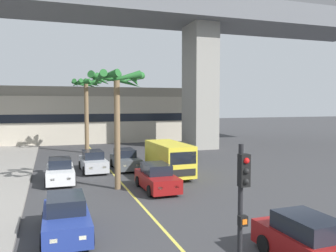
{
  "coord_description": "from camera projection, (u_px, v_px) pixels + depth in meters",
  "views": [
    {
      "loc": [
        -4.3,
        1.33,
        5.15
      ],
      "look_at": [
        0.0,
        14.0,
        4.28
      ],
      "focal_mm": 37.31,
      "sensor_mm": 36.0,
      "label": 1
    }
  ],
  "objects": [
    {
      "name": "lane_stripe_center",
      "position": [
        120.0,
        181.0,
        23.13
      ],
      "size": [
        0.14,
        56.0,
        0.01
      ],
      "primitive_type": "cube",
      "color": "#DBCC4C",
      "rests_on": "ground"
    },
    {
      "name": "bridge_overpass",
      "position": [
        104.0,
        12.0,
        36.14
      ],
      "size": [
        70.14,
        8.0,
        18.29
      ],
      "color": "slate",
      "rests_on": "ground"
    },
    {
      "name": "pier_building_backdrop",
      "position": [
        83.0,
        115.0,
        47.2
      ],
      "size": [
        31.18,
        8.04,
        7.23
      ],
      "color": "#BCB29E",
      "rests_on": "ground"
    },
    {
      "name": "car_queue_front",
      "position": [
        60.0,
        171.0,
        22.71
      ],
      "size": [
        1.88,
        4.12,
        1.56
      ],
      "color": "white",
      "rests_on": "ground"
    },
    {
      "name": "car_queue_second",
      "position": [
        310.0,
        243.0,
        11.06
      ],
      "size": [
        1.91,
        4.14,
        1.56
      ],
      "color": "maroon",
      "rests_on": "ground"
    },
    {
      "name": "car_queue_third",
      "position": [
        125.0,
        160.0,
        27.31
      ],
      "size": [
        1.88,
        4.12,
        1.56
      ],
      "color": "#4C5156",
      "rests_on": "ground"
    },
    {
      "name": "car_queue_fourth",
      "position": [
        157.0,
        178.0,
        20.67
      ],
      "size": [
        1.88,
        4.12,
        1.56
      ],
      "color": "maroon",
      "rests_on": "ground"
    },
    {
      "name": "car_queue_fifth",
      "position": [
        93.0,
        162.0,
        26.4
      ],
      "size": [
        1.92,
        4.15,
        1.56
      ],
      "color": "#B7BABF",
      "rests_on": "ground"
    },
    {
      "name": "car_queue_sixth",
      "position": [
        66.0,
        217.0,
        13.55
      ],
      "size": [
        1.87,
        4.12,
        1.56
      ],
      "color": "navy",
      "rests_on": "ground"
    },
    {
      "name": "delivery_van",
      "position": [
        169.0,
        158.0,
        24.59
      ],
      "size": [
        2.26,
        5.3,
        2.36
      ],
      "color": "yellow",
      "rests_on": "ground"
    },
    {
      "name": "traffic_light_median_near",
      "position": [
        242.0,
        207.0,
        8.2
      ],
      "size": [
        0.24,
        0.37,
        4.2
      ],
      "color": "black",
      "rests_on": "ground"
    },
    {
      "name": "palm_tree_near_median",
      "position": [
        86.0,
        93.0,
        35.85
      ],
      "size": [
        3.17,
        3.21,
        7.71
      ],
      "color": "brown",
      "rests_on": "ground"
    },
    {
      "name": "palm_tree_mid_median",
      "position": [
        117.0,
        89.0,
        20.58
      ],
      "size": [
        3.45,
        3.44,
        7.13
      ],
      "color": "brown",
      "rests_on": "ground"
    }
  ]
}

